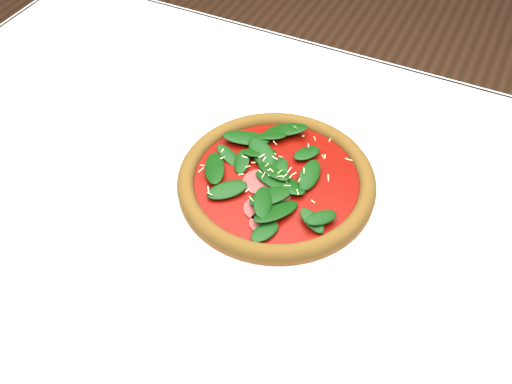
% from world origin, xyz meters
% --- Properties ---
extents(dining_table, '(1.21, 0.81, 0.75)m').
position_xyz_m(dining_table, '(0.00, 0.00, 0.65)').
color(dining_table, silver).
rests_on(dining_table, ground).
extents(plate, '(0.31, 0.31, 0.01)m').
position_xyz_m(plate, '(0.03, 0.05, 0.76)').
color(plate, white).
rests_on(plate, dining_table).
extents(pizza, '(0.32, 0.32, 0.03)m').
position_xyz_m(pizza, '(0.03, 0.05, 0.77)').
color(pizza, '#955824').
rests_on(pizza, plate).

